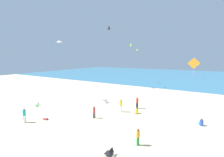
% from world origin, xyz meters
% --- Properties ---
extents(ground_plane, '(120.00, 120.00, 0.00)m').
position_xyz_m(ground_plane, '(0.00, 10.00, 0.00)').
color(ground_plane, beige).
extents(ocean_water, '(120.00, 60.00, 0.05)m').
position_xyz_m(ocean_water, '(0.00, 56.40, 0.03)').
color(ocean_water, teal).
rests_on(ocean_water, ground_plane).
extents(beach_chair_mid_beach, '(0.84, 0.82, 0.54)m').
position_xyz_m(beach_chair_mid_beach, '(-2.80, 10.05, 0.23)').
color(beach_chair_mid_beach, white).
rests_on(beach_chair_mid_beach, ground_plane).
extents(beach_chair_far_right, '(0.75, 0.76, 0.54)m').
position_xyz_m(beach_chair_far_right, '(-10.54, 3.20, 0.26)').
color(beach_chair_far_right, '#2D9956').
rests_on(beach_chair_far_right, ground_plane).
extents(beach_chair_near_camera, '(0.63, 0.60, 0.54)m').
position_xyz_m(beach_chair_near_camera, '(5.24, -1.58, 0.25)').
color(beach_chair_near_camera, black).
rests_on(beach_chair_near_camera, ground_plane).
extents(cooler_box, '(0.56, 0.38, 0.25)m').
position_xyz_m(cooler_box, '(-4.93, 0.41, 0.13)').
color(cooler_box, red).
rests_on(cooler_box, ground_plane).
extents(person_0, '(0.46, 0.46, 1.77)m').
position_xyz_m(person_0, '(1.31, 7.39, 1.02)').
color(person_0, white).
rests_on(person_0, ground_plane).
extents(person_1, '(0.37, 0.37, 1.43)m').
position_xyz_m(person_1, '(6.47, 0.83, 0.82)').
color(person_1, green).
rests_on(person_1, ground_plane).
extents(person_2, '(0.39, 0.39, 1.62)m').
position_xyz_m(person_2, '(-6.18, -1.32, 0.94)').
color(person_2, white).
rests_on(person_2, ground_plane).
extents(person_3, '(0.56, 0.70, 0.79)m').
position_xyz_m(person_3, '(10.72, 8.04, 0.29)').
color(person_3, blue).
rests_on(person_3, ground_plane).
extents(person_4, '(0.40, 0.40, 1.44)m').
position_xyz_m(person_4, '(-0.34, 3.77, 0.83)').
color(person_4, black).
rests_on(person_4, ground_plane).
extents(person_5, '(0.45, 0.66, 0.77)m').
position_xyz_m(person_5, '(3.37, 7.93, 0.28)').
color(person_5, yellow).
rests_on(person_5, ground_plane).
extents(person_6, '(0.41, 0.41, 1.64)m').
position_xyz_m(person_6, '(2.61, 9.87, 0.95)').
color(person_6, black).
rests_on(person_6, ground_plane).
extents(kite_lime, '(1.05, 1.07, 1.54)m').
position_xyz_m(kite_lime, '(-8.15, 30.83, 10.70)').
color(kite_lime, '#99DB33').
extents(kite_yellow, '(0.83, 0.85, 1.39)m').
position_xyz_m(kite_yellow, '(-3.82, 24.86, 8.94)').
color(kite_yellow, yellow).
extents(kite_white, '(0.93, 0.94, 1.69)m').
position_xyz_m(kite_white, '(-10.56, 7.83, 9.83)').
color(kite_white, white).
extents(kite_black, '(0.82, 0.90, 1.60)m').
position_xyz_m(kite_black, '(-9.40, 21.27, 14.00)').
color(kite_black, black).
extents(kite_orange, '(1.16, 0.29, 1.83)m').
position_xyz_m(kite_orange, '(9.70, 7.28, 6.61)').
color(kite_orange, orange).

